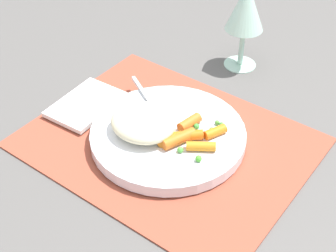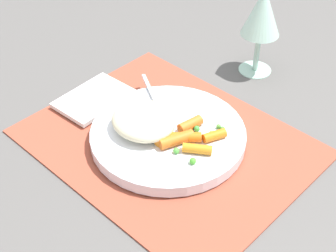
{
  "view_description": "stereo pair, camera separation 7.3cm",
  "coord_description": "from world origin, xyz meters",
  "views": [
    {
      "loc": [
        0.35,
        -0.48,
        0.53
      ],
      "look_at": [
        0.0,
        0.0,
        0.03
      ],
      "focal_mm": 53.74,
      "sensor_mm": 36.0,
      "label": 1
    },
    {
      "loc": [
        0.41,
        -0.43,
        0.53
      ],
      "look_at": [
        0.0,
        0.0,
        0.03
      ],
      "focal_mm": 53.74,
      "sensor_mm": 36.0,
      "label": 2
    }
  ],
  "objects": [
    {
      "name": "carrot_portion",
      "position": [
        0.03,
        0.0,
        0.03
      ],
      "size": [
        0.1,
        0.1,
        0.02
      ],
      "color": "orange",
      "rests_on": "plate"
    },
    {
      "name": "wine_glass",
      "position": [
        -0.02,
        0.26,
        0.12
      ],
      "size": [
        0.07,
        0.07,
        0.17
      ],
      "color": "#B2E0CC",
      "rests_on": "ground_plane"
    },
    {
      "name": "plate",
      "position": [
        0.0,
        0.0,
        0.02
      ],
      "size": [
        0.24,
        0.24,
        0.02
      ],
      "primitive_type": "cylinder",
      "color": "white",
      "rests_on": "placemat"
    },
    {
      "name": "napkin",
      "position": [
        -0.16,
        -0.01,
        0.01
      ],
      "size": [
        0.09,
        0.13,
        0.01
      ],
      "primitive_type": "cube",
      "rotation": [
        0.0,
        0.0,
        0.06
      ],
      "color": "white",
      "rests_on": "placemat"
    },
    {
      "name": "rice_mound",
      "position": [
        -0.03,
        -0.02,
        0.04
      ],
      "size": [
        0.1,
        0.09,
        0.03
      ],
      "primitive_type": "ellipsoid",
      "color": "beige",
      "rests_on": "plate"
    },
    {
      "name": "pea_scatter",
      "position": [
        0.04,
        0.01,
        0.03
      ],
      "size": [
        0.08,
        0.1,
        0.01
      ],
      "color": "green",
      "rests_on": "plate"
    },
    {
      "name": "fork",
      "position": [
        -0.03,
        0.02,
        0.03
      ],
      "size": [
        0.17,
        0.1,
        0.01
      ],
      "color": "silver",
      "rests_on": "plate"
    },
    {
      "name": "placemat",
      "position": [
        0.0,
        0.0,
        0.0
      ],
      "size": [
        0.42,
        0.33,
        0.01
      ],
      "primitive_type": "cube",
      "color": "#9E4733",
      "rests_on": "ground_plane"
    },
    {
      "name": "ground_plane",
      "position": [
        0.0,
        0.0,
        0.0
      ],
      "size": [
        2.4,
        2.4,
        0.0
      ],
      "primitive_type": "plane",
      "color": "#565451"
    }
  ]
}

